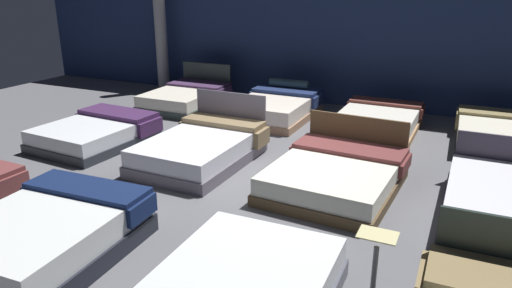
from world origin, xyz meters
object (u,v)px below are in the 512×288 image
(bed_10, at_px, (378,121))
(support_pillar, at_px, (160,24))
(bed_9, at_px, (277,107))
(bed_11, at_px, (504,135))
(bed_5, at_px, (202,148))
(bed_6, at_px, (336,175))
(bed_8, at_px, (187,97))
(bed_1, at_px, (47,235))
(bed_4, at_px, (97,133))

(bed_10, bearing_deg, support_pillar, 168.52)
(bed_9, bearing_deg, bed_11, -0.69)
(bed_5, bearing_deg, bed_10, 53.00)
(bed_6, bearing_deg, bed_10, 93.43)
(bed_8, bearing_deg, bed_1, -70.66)
(bed_1, distance_m, bed_10, 6.44)
(bed_6, bearing_deg, support_pillar, 147.61)
(bed_6, bearing_deg, bed_8, 148.84)
(bed_1, distance_m, bed_8, 6.46)
(bed_9, height_order, bed_10, bed_9)
(bed_8, height_order, bed_11, bed_8)
(bed_6, distance_m, bed_11, 3.74)
(bed_4, relative_size, bed_6, 0.94)
(bed_4, relative_size, bed_11, 0.99)
(bed_9, bearing_deg, bed_10, -1.13)
(bed_8, height_order, bed_9, bed_8)
(bed_10, bearing_deg, bed_4, -146.01)
(bed_4, xyz_separation_m, bed_6, (4.47, -0.07, 0.00))
(bed_6, distance_m, bed_8, 5.43)
(bed_1, relative_size, bed_5, 0.92)
(bed_9, xyz_separation_m, support_pillar, (-3.83, 1.25, 1.50))
(bed_8, distance_m, bed_10, 4.47)
(bed_5, height_order, bed_11, bed_5)
(bed_1, relative_size, bed_8, 0.96)
(bed_4, relative_size, support_pillar, 0.57)
(bed_1, bearing_deg, support_pillar, 114.19)
(bed_5, distance_m, bed_8, 3.70)
(bed_4, distance_m, bed_11, 7.31)
(bed_5, distance_m, support_pillar, 5.83)
(bed_1, bearing_deg, bed_10, 66.47)
(bed_4, xyz_separation_m, bed_11, (6.69, 2.94, 0.01))
(bed_5, bearing_deg, support_pillar, 132.49)
(bed_5, bearing_deg, bed_1, -89.68)
(bed_4, relative_size, bed_5, 0.92)
(bed_9, bearing_deg, bed_5, -92.01)
(bed_5, relative_size, bed_8, 1.04)
(bed_6, distance_m, bed_10, 3.01)
(bed_10, bearing_deg, bed_5, -127.16)
(bed_9, relative_size, support_pillar, 0.61)
(bed_8, distance_m, bed_11, 6.70)
(bed_4, bearing_deg, bed_6, 2.47)
(bed_5, xyz_separation_m, bed_6, (2.27, -0.10, -0.03))
(bed_9, bearing_deg, bed_8, 179.32)
(bed_9, bearing_deg, bed_6, -54.64)
(bed_1, distance_m, bed_6, 3.79)
(bed_10, bearing_deg, bed_1, -110.13)
(bed_9, distance_m, bed_10, 2.17)
(bed_11, bearing_deg, bed_6, -128.04)
(bed_6, xyz_separation_m, bed_8, (-4.48, 3.06, 0.00))
(bed_4, relative_size, bed_9, 0.94)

